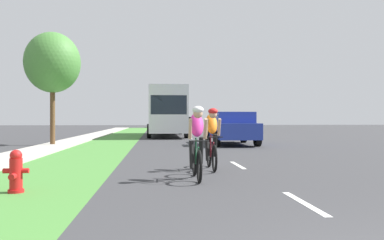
{
  "coord_description": "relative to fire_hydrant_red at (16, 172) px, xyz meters",
  "views": [
    {
      "loc": [
        -2.29,
        -2.39,
        1.31
      ],
      "look_at": [
        -0.07,
        22.46,
        1.23
      ],
      "focal_mm": 37.44,
      "sensor_mm": 36.0,
      "label": 1
    }
  ],
  "objects": [
    {
      "name": "street_tree_near",
      "position": [
        -2.64,
        13.0,
        3.71
      ],
      "size": [
        2.72,
        2.72,
        5.59
      ],
      "color": "brown",
      "rests_on": "ground_plane"
    },
    {
      "name": "cyclist_trailing",
      "position": [
        3.9,
        2.88,
        0.44
      ],
      "size": [
        0.42,
        1.72,
        1.58
      ],
      "color": "black",
      "rests_on": "ground_plane"
    },
    {
      "name": "lane_markings_center",
      "position": [
        4.77,
        19.06,
        -0.37
      ],
      "size": [
        0.12,
        52.71,
        0.01
      ],
      "color": "white",
      "rests_on": "ground_plane"
    },
    {
      "name": "fire_hydrant_red",
      "position": [
        0.0,
        0.0,
        0.0
      ],
      "size": [
        0.44,
        0.38,
        0.76
      ],
      "color": "red",
      "rests_on": "ground_plane"
    },
    {
      "name": "sedan_black",
      "position": [
        6.1,
        41.67,
        0.4
      ],
      "size": [
        1.98,
        4.3,
        1.52
      ],
      "color": "black",
      "rests_on": "ground_plane"
    },
    {
      "name": "grass_verge",
      "position": [
        0.0,
        15.06,
        -0.37
      ],
      "size": [
        2.81,
        70.0,
        0.01
      ],
      "primitive_type": "cube",
      "color": "#478438",
      "rests_on": "ground_plane"
    },
    {
      "name": "pickup_blue",
      "position": [
        6.29,
        12.7,
        0.46
      ],
      "size": [
        2.22,
        5.1,
        1.64
      ],
      "color": "#23389E",
      "rests_on": "ground_plane"
    },
    {
      "name": "ground_plane",
      "position": [
        4.77,
        15.06,
        -0.37
      ],
      "size": [
        120.0,
        120.0,
        0.0
      ],
      "primitive_type": "plane",
      "color": "#38383A"
    },
    {
      "name": "suv_maroon",
      "position": [
        3.41,
        51.34,
        0.58
      ],
      "size": [
        2.15,
        4.7,
        1.79
      ],
      "color": "maroon",
      "rests_on": "ground_plane"
    },
    {
      "name": "cyclist_lead",
      "position": [
        3.35,
        1.23,
        0.44
      ],
      "size": [
        0.42,
        1.72,
        1.58
      ],
      "color": "black",
      "rests_on": "ground_plane"
    },
    {
      "name": "sidewalk_concrete",
      "position": [
        -2.31,
        15.06,
        -0.37
      ],
      "size": [
        1.81,
        70.0,
        0.1
      ],
      "primitive_type": "cube",
      "color": "#B2ADA3",
      "rests_on": "ground_plane"
    },
    {
      "name": "bus_white",
      "position": [
        3.25,
        23.37,
        1.61
      ],
      "size": [
        2.78,
        11.6,
        3.48
      ],
      "color": "silver",
      "rests_on": "ground_plane"
    }
  ]
}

